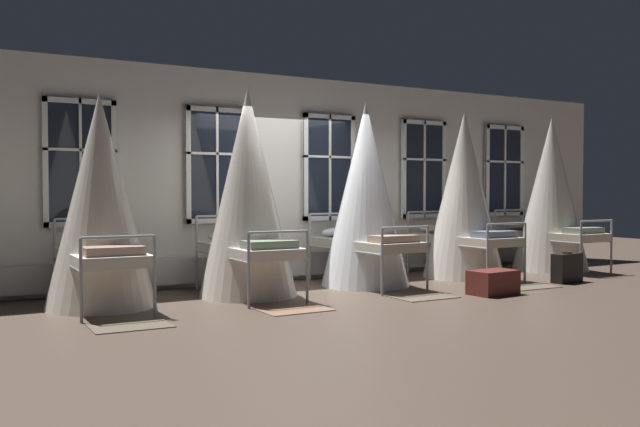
# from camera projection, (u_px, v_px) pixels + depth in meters

# --- Properties ---
(ground) EXTENTS (26.26, 26.26, 0.00)m
(ground) POSITION_uv_depth(u_px,v_px,m) (310.00, 290.00, 9.73)
(ground) COLOR #4C3D33
(back_wall_with_windows) EXTENTS (14.13, 0.10, 3.16)m
(back_wall_with_windows) POSITION_uv_depth(u_px,v_px,m) (272.00, 178.00, 10.69)
(back_wall_with_windows) COLOR silver
(back_wall_with_windows) RESTS_ON ground
(window_bank) EXTENTS (10.52, 0.10, 2.53)m
(window_bank) POSITION_uv_depth(u_px,v_px,m) (276.00, 219.00, 10.61)
(window_bank) COLOR black
(window_bank) RESTS_ON ground
(cot_second) EXTENTS (1.30, 1.92, 2.56)m
(cot_second) POSITION_uv_depth(u_px,v_px,m) (100.00, 203.00, 8.28)
(cot_second) COLOR #9EA3A8
(cot_second) RESTS_ON ground
(cot_third) EXTENTS (1.30, 1.92, 2.75)m
(cot_third) POSITION_uv_depth(u_px,v_px,m) (248.00, 195.00, 9.17)
(cot_third) COLOR #9EA3A8
(cot_third) RESTS_ON ground
(cot_fourth) EXTENTS (1.30, 1.92, 2.68)m
(cot_fourth) POSITION_uv_depth(u_px,v_px,m) (365.00, 197.00, 10.16)
(cot_fourth) COLOR #9EA3A8
(cot_fourth) RESTS_ON ground
(cot_fifth) EXTENTS (1.30, 1.91, 2.65)m
(cot_fifth) POSITION_uv_depth(u_px,v_px,m) (464.00, 197.00, 11.15)
(cot_fifth) COLOR #9EA3A8
(cot_fifth) RESTS_ON ground
(cot_sixth) EXTENTS (1.30, 1.92, 2.66)m
(cot_sixth) POSITION_uv_depth(u_px,v_px,m) (551.00, 196.00, 12.13)
(cot_sixth) COLOR #9EA3A8
(cot_sixth) RESTS_ON ground
(rug_second) EXTENTS (0.82, 0.59, 0.01)m
(rug_second) POSITION_uv_depth(u_px,v_px,m) (131.00, 326.00, 7.14)
(rug_second) COLOR brown
(rug_second) RESTS_ON ground
(rug_third) EXTENTS (0.80, 0.57, 0.01)m
(rug_third) POSITION_uv_depth(u_px,v_px,m) (295.00, 310.00, 8.11)
(rug_third) COLOR brown
(rug_third) RESTS_ON ground
(rug_fourth) EXTENTS (0.81, 0.57, 0.01)m
(rug_fourth) POSITION_uv_depth(u_px,v_px,m) (424.00, 297.00, 9.08)
(rug_fourth) COLOR brown
(rug_fourth) RESTS_ON ground
(rug_fifth) EXTENTS (0.82, 0.60, 0.01)m
(rug_fifth) POSITION_uv_depth(u_px,v_px,m) (528.00, 287.00, 10.05)
(rug_fifth) COLOR brown
(rug_fifth) RESTS_ON ground
(suitcase_dark) EXTENTS (0.58, 0.28, 0.47)m
(suitcase_dark) POSITION_uv_depth(u_px,v_px,m) (567.00, 268.00, 10.52)
(suitcase_dark) COLOR black
(suitcase_dark) RESTS_ON ground
(travel_trunk) EXTENTS (0.67, 0.45, 0.33)m
(travel_trunk) POSITION_uv_depth(u_px,v_px,m) (493.00, 282.00, 9.32)
(travel_trunk) COLOR #5B231E
(travel_trunk) RESTS_ON ground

